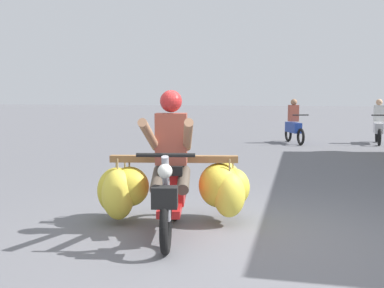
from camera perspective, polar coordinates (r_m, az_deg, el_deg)
ground_plane at (r=4.88m, az=6.07°, el=-12.19°), size 120.00×120.00×0.00m
motorbike_main_loaded at (r=5.41m, az=-2.67°, el=-5.03°), size 1.84×1.87×1.58m
motorbike_distant_ahead_left at (r=15.55m, az=22.03°, el=2.11°), size 0.50×1.62×1.40m
motorbike_distant_ahead_right at (r=14.93m, az=12.45°, el=2.27°), size 0.75×1.54×1.40m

